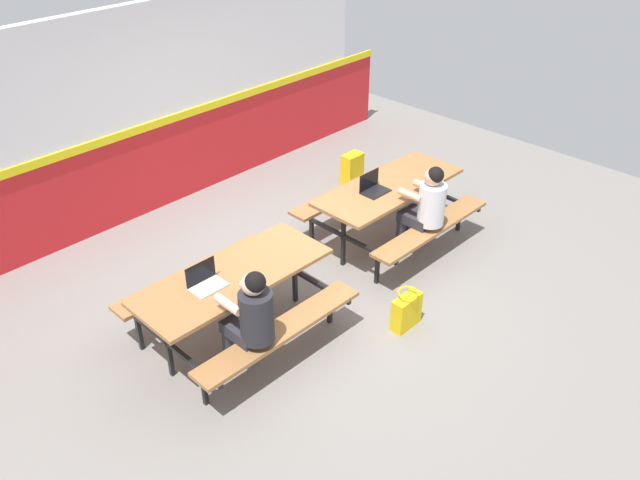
% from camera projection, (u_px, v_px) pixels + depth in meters
% --- Properties ---
extents(ground_plane, '(10.00, 10.00, 0.02)m').
position_uv_depth(ground_plane, '(315.00, 280.00, 7.30)').
color(ground_plane, gray).
extents(accent_backdrop, '(8.00, 0.14, 2.60)m').
position_uv_depth(accent_backdrop, '(162.00, 112.00, 8.18)').
color(accent_backdrop, red).
rests_on(accent_backdrop, ground).
extents(picnic_table_left, '(1.94, 1.58, 0.74)m').
position_uv_depth(picnic_table_left, '(234.00, 288.00, 6.19)').
color(picnic_table_left, '#9E6B3D').
rests_on(picnic_table_left, ground).
extents(picnic_table_right, '(1.94, 1.58, 0.74)m').
position_uv_depth(picnic_table_right, '(389.00, 197.00, 7.69)').
color(picnic_table_right, '#9E6B3D').
rests_on(picnic_table_right, ground).
extents(student_nearer, '(0.36, 0.53, 1.21)m').
position_uv_depth(student_nearer, '(251.00, 316.00, 5.63)').
color(student_nearer, '#2D2D38').
rests_on(student_nearer, ground).
extents(student_further, '(0.36, 0.53, 1.21)m').
position_uv_depth(student_further, '(426.00, 205.00, 7.27)').
color(student_further, '#2D2D38').
rests_on(student_further, ground).
extents(laptop_silver, '(0.32, 0.22, 0.22)m').
position_uv_depth(laptop_silver, '(205.00, 282.00, 5.92)').
color(laptop_silver, silver).
rests_on(laptop_silver, picnic_table_left).
extents(laptop_dark, '(0.32, 0.22, 0.22)m').
position_uv_depth(laptop_dark, '(373.00, 188.00, 7.45)').
color(laptop_dark, black).
rests_on(laptop_dark, picnic_table_right).
extents(backpack_dark, '(0.30, 0.22, 0.44)m').
position_uv_depth(backpack_dark, '(352.00, 169.00, 9.14)').
color(backpack_dark, yellow).
rests_on(backpack_dark, ground).
extents(tote_bag_bright, '(0.34, 0.21, 0.43)m').
position_uv_depth(tote_bag_bright, '(406.00, 311.00, 6.51)').
color(tote_bag_bright, yellow).
rests_on(tote_bag_bright, ground).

